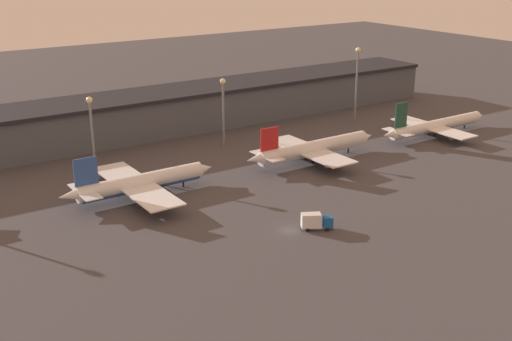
{
  "coord_description": "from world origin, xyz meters",
  "views": [
    {
      "loc": [
        -78.09,
        -104.03,
        59.77
      ],
      "look_at": [
        6.77,
        23.18,
        6.0
      ],
      "focal_mm": 45.0,
      "sensor_mm": 36.0,
      "label": 1
    }
  ],
  "objects_px": {
    "airplane_2": "(313,149)",
    "airplane_3": "(436,126)",
    "service_vehicle_1": "(316,221)",
    "airplane_1": "(140,183)"
  },
  "relations": [
    {
      "from": "airplane_2",
      "to": "airplane_3",
      "type": "height_order",
      "value": "airplane_3"
    },
    {
      "from": "service_vehicle_1",
      "to": "airplane_2",
      "type": "bearing_deg",
      "value": 80.36
    },
    {
      "from": "airplane_2",
      "to": "airplane_1",
      "type": "bearing_deg",
      "value": 177.79
    },
    {
      "from": "airplane_3",
      "to": "airplane_1",
      "type": "bearing_deg",
      "value": 177.91
    },
    {
      "from": "airplane_3",
      "to": "service_vehicle_1",
      "type": "bearing_deg",
      "value": -155.71
    },
    {
      "from": "airplane_1",
      "to": "airplane_2",
      "type": "height_order",
      "value": "airplane_1"
    },
    {
      "from": "airplane_1",
      "to": "airplane_2",
      "type": "relative_size",
      "value": 0.89
    },
    {
      "from": "airplane_1",
      "to": "airplane_3",
      "type": "bearing_deg",
      "value": -2.09
    },
    {
      "from": "service_vehicle_1",
      "to": "airplane_1",
      "type": "bearing_deg",
      "value": 149.18
    },
    {
      "from": "airplane_2",
      "to": "service_vehicle_1",
      "type": "relative_size",
      "value": 6.46
    }
  ]
}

